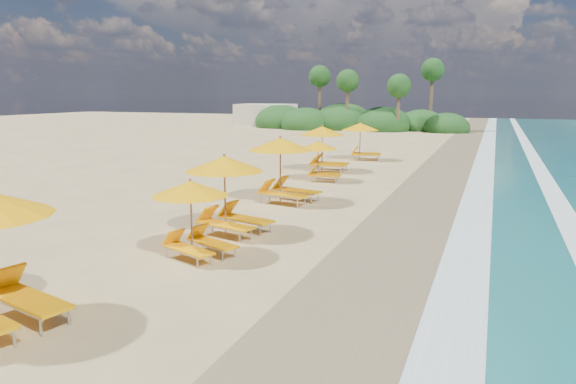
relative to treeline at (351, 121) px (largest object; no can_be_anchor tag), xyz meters
name	(u,v)px	position (x,y,z in m)	size (l,w,h in m)	color
ground	(288,229)	(9.94, -45.51, -1.00)	(160.00, 160.00, 0.00)	tan
wet_sand	(414,241)	(13.94, -45.51, -0.99)	(4.00, 160.00, 0.01)	#8A7752
surf_foam	(514,250)	(16.64, -45.51, -0.97)	(4.00, 160.00, 0.01)	white
station_3	(195,214)	(8.71, -49.10, 0.17)	(2.70, 2.66, 2.09)	olive
station_4	(229,189)	(8.44, -46.63, 0.39)	(3.05, 2.95, 2.47)	olive
station_5	(285,165)	(8.27, -41.65, 0.48)	(3.18, 3.05, 2.63)	olive
station_6	(321,158)	(8.05, -36.25, 0.12)	(2.32, 2.19, 2.00)	olive
station_7	(326,145)	(7.25, -32.99, 0.43)	(2.80, 2.60, 2.54)	olive
station_8	(363,139)	(8.03, -27.44, 0.37)	(2.99, 2.88, 2.44)	olive
treeline	(351,121)	(0.00, 0.00, 0.00)	(25.80, 8.80, 9.74)	#163D14
beach_building	(266,115)	(-12.06, 2.49, 0.40)	(7.00, 5.00, 2.80)	beige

